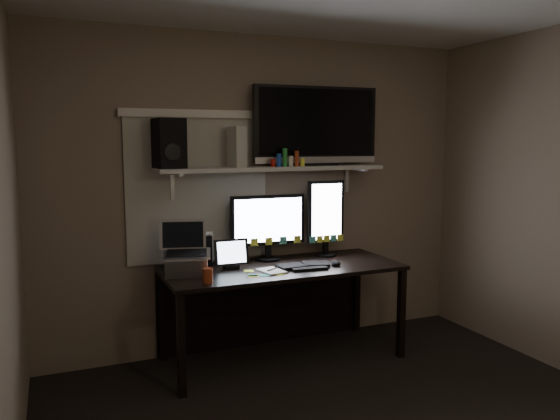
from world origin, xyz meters
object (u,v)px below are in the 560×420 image
tv (316,126)px  speaker (169,143)px  desk (276,285)px  monitor_landscape (268,227)px  monitor_portrait (326,218)px  keyboard (304,265)px  cup (208,276)px  tablet (231,254)px  laptop (187,249)px  game_console (236,147)px  mouse (336,263)px

tv → speaker: bearing=-177.2°
desk → monitor_landscape: size_ratio=2.94×
monitor_landscape → monitor_portrait: bearing=-2.3°
keyboard → cup: size_ratio=4.08×
monitor_landscape → keyboard: (0.16, -0.33, -0.26)m
monitor_landscape → tablet: bearing=-152.7°
monitor_portrait → cup: bearing=-157.5°
monitor_portrait → laptop: 1.23m
cup → game_console: bearing=51.6°
game_console → laptop: bearing=-157.8°
monitor_portrait → mouse: size_ratio=5.91×
tablet → keyboard: bearing=-14.7°
tablet → tv: (0.77, 0.16, 0.95)m
desk → monitor_portrait: bearing=10.0°
monitor_landscape → game_console: size_ratio=2.01×
tv → game_console: bearing=-174.7°
laptop → tv: (1.12, 0.21, 0.88)m
tv → game_console: (-0.69, -0.04, -0.16)m
keyboard → game_console: (-0.43, 0.28, 0.89)m
monitor_portrait → speaker: speaker is taller
laptop → speaker: (-0.07, 0.20, 0.74)m
monitor_portrait → mouse: monitor_portrait is taller
tablet → cup: tablet is taller
monitor_landscape → speaker: speaker is taller
tablet → tv: bearing=13.8°
mouse → speaker: bearing=172.4°
tablet → game_console: (0.09, 0.12, 0.79)m
laptop → keyboard: bearing=9.0°
tablet → tv: tv is taller
monitor_portrait → game_console: 0.97m
game_console → tv: bearing=3.3°
tv → laptop: bearing=-167.0°
monitor_portrait → mouse: 0.46m
keyboard → tablet: (-0.52, 0.16, 0.10)m
desk → laptop: laptop is taller
desk → tv: bearing=15.2°
laptop → mouse: bearing=8.1°
game_console → speaker: bearing=177.4°
desk → monitor_portrait: (0.48, 0.08, 0.49)m
game_console → cup: bearing=-128.2°
game_console → keyboard: bearing=-32.6°
tablet → cup: (-0.27, -0.33, -0.06)m
mouse → laptop: laptop is taller
monitor_landscape → speaker: (-0.78, -0.03, 0.66)m
monitor_portrait → keyboard: monitor_portrait is taller
monitor_portrait → speaker: 1.41m
tv → speaker: tv is taller
mouse → speaker: 1.53m
tv → monitor_landscape: bearing=-180.0°
mouse → cup: size_ratio=1.07×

